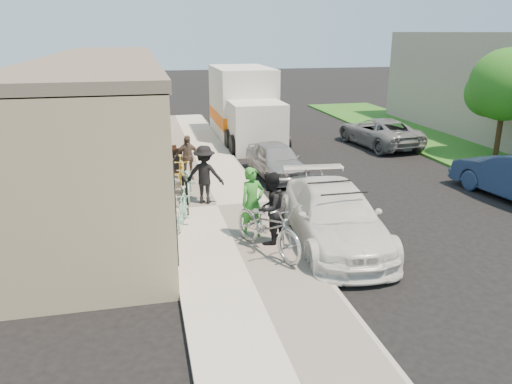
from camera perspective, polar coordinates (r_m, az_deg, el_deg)
ground at (r=12.49m, az=6.84°, el=-5.93°), size 120.00×120.00×0.00m
sidewalk at (r=14.72m, az=-4.44°, el=-1.79°), size 3.00×34.00×0.15m
curb at (r=15.01m, az=1.42°, el=-1.39°), size 0.12×34.00×0.13m
storefront at (r=18.98m, az=-16.75°, el=8.36°), size 3.60×20.00×4.22m
bike_rack at (r=14.10m, az=-8.11°, el=0.03°), size 0.11×0.69×0.97m
sandwich_board at (r=18.07m, az=-9.52°, el=3.60°), size 0.75×0.76×0.96m
sedan_white at (r=12.35m, az=8.93°, el=-2.72°), size 2.51×5.13×1.48m
sedan_silver at (r=17.92m, az=2.32°, el=3.68°), size 1.75×3.78×1.25m
moving_truck at (r=24.30m, az=-1.32°, el=9.55°), size 2.65×6.92×3.39m
far_car_gray at (r=23.57m, az=13.87°, el=6.66°), size 2.65×4.86×1.29m
median_tree at (r=22.43m, az=26.53°, el=10.63°), size 2.83×2.83×4.34m
tandem_bike at (r=11.40m, az=1.41°, el=-3.93°), size 1.69×2.55×1.27m
woman_rider at (r=12.17m, az=-0.42°, el=-1.22°), size 0.75×0.62×1.77m
man_standing at (r=11.82m, az=1.65°, el=-1.85°), size 1.07×1.06×1.75m
cruiser_bike_a at (r=13.18m, az=-8.35°, el=-1.72°), size 0.80×1.68×0.97m
cruiser_bike_b at (r=15.42m, az=-7.71°, el=1.25°), size 0.84×1.96×1.00m
cruiser_bike_c at (r=16.20m, az=-8.54°, el=2.16°), size 0.52×1.78×1.07m
bystander_a at (r=14.71m, az=-5.88°, el=2.00°), size 1.28×1.00×1.73m
bystander_b at (r=17.23m, az=-7.85°, el=3.94°), size 0.91×0.39×1.54m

